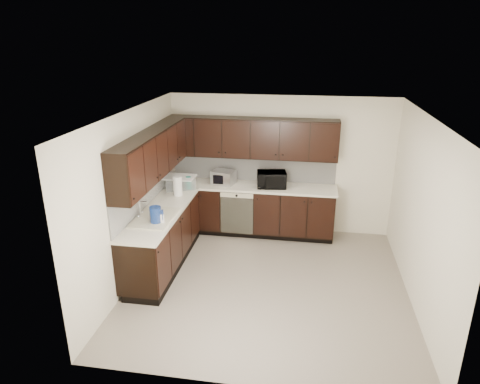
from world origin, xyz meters
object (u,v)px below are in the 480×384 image
sink (155,222)px  blue_pitcher (156,215)px  storage_bin (180,182)px  microwave (271,180)px  toaster_oven (223,177)px

sink → blue_pitcher: sink is taller
storage_bin → blue_pitcher: bearing=-86.2°
microwave → toaster_oven: size_ratio=1.29×
storage_bin → blue_pitcher: blue_pitcher is taller
microwave → blue_pitcher: 2.34m
microwave → blue_pitcher: size_ratio=2.02×
sink → blue_pitcher: 0.25m
sink → storage_bin: (-0.02, 1.36, 0.16)m
sink → blue_pitcher: (0.08, -0.15, 0.18)m
storage_bin → blue_pitcher: size_ratio=2.05×
toaster_oven → blue_pitcher: (-0.61, -1.85, 0.00)m
sink → blue_pitcher: size_ratio=3.28×
sink → storage_bin: bearing=90.9°
sink → blue_pitcher: bearing=-62.2°
sink → toaster_oven: bearing=67.9°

